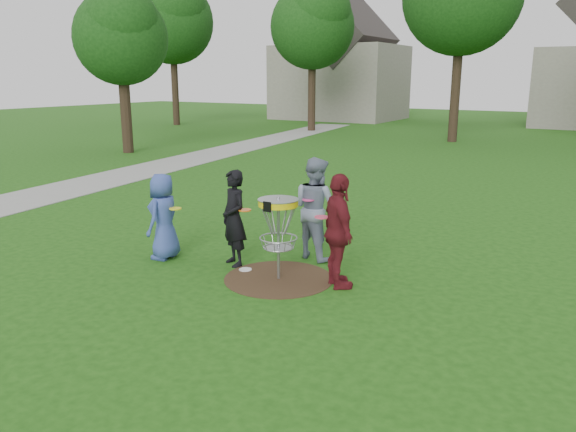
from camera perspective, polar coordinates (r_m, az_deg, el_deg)
The scene contains 11 objects.
ground at distance 9.29m, azimuth -0.96°, elevation -6.38°, with size 100.00×100.00×0.00m, color #19470F.
dirt_patch at distance 9.29m, azimuth -0.96°, elevation -6.36°, with size 1.80×1.80×0.01m, color #47331E.
concrete_path at distance 21.47m, azimuth -12.40°, elevation 5.03°, with size 2.20×40.00×0.02m, color #9E9E99.
player_blue at distance 10.35m, azimuth -12.54°, elevation -0.04°, with size 0.77×0.50×1.57m, color #364A95.
player_black at distance 9.77m, azimuth -5.52°, elevation -0.22°, with size 0.62×0.40×1.69m, color black.
player_grey at distance 10.12m, azimuth 2.81°, elevation 0.80°, with size 0.90×0.70×1.85m, color gray.
player_maroon at distance 8.70m, azimuth 5.16°, elevation -1.58°, with size 1.06×0.44×1.81m, color maroon.
disc_on_grass at distance 9.70m, azimuth -4.35°, elevation -5.46°, with size 0.22×0.22×0.02m, color white.
disc_golf_basket at distance 8.99m, azimuth -0.99°, elevation -0.28°, with size 0.66×0.67×1.38m.
held_discs at distance 9.51m, azimuth -2.79°, elevation 0.76°, with size 3.01×1.37×0.19m.
tree_row at distance 28.52m, azimuth 23.80°, elevation 18.86°, with size 51.20×17.42×9.90m.
Camera 1 is at (4.63, -7.38, 3.24)m, focal length 35.00 mm.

